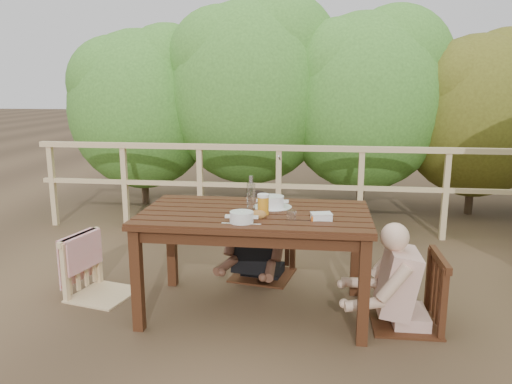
# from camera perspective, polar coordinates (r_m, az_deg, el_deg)

# --- Properties ---
(ground) EXTENTS (60.00, 60.00, 0.00)m
(ground) POSITION_cam_1_polar(r_m,az_deg,el_deg) (3.82, -0.10, -13.48)
(ground) COLOR brown
(ground) RESTS_ON ground
(table) EXTENTS (1.63, 0.92, 0.75)m
(table) POSITION_cam_1_polar(r_m,az_deg,el_deg) (3.67, -0.10, -8.18)
(table) COLOR #341A0D
(table) RESTS_ON ground
(chair_left) EXTENTS (0.55, 0.55, 0.93)m
(chair_left) POSITION_cam_1_polar(r_m,az_deg,el_deg) (4.08, -17.53, -5.34)
(chair_left) COLOR tan
(chair_left) RESTS_ON ground
(chair_far) EXTENTS (0.59, 0.59, 1.01)m
(chair_far) POSITION_cam_1_polar(r_m,az_deg,el_deg) (4.29, 0.79, -3.34)
(chair_far) COLOR #341A0D
(chair_far) RESTS_ON ground
(chair_right) EXTENTS (0.49, 0.49, 0.97)m
(chair_right) POSITION_cam_1_polar(r_m,az_deg,el_deg) (3.60, 17.15, -7.32)
(chair_right) COLOR #341A0D
(chair_right) RESTS_ON ground
(woman) EXTENTS (0.59, 0.68, 1.21)m
(woman) POSITION_cam_1_polar(r_m,az_deg,el_deg) (4.28, 0.82, -1.98)
(woman) COLOR black
(woman) RESTS_ON ground
(diner_right) EXTENTS (0.61, 0.50, 1.21)m
(diner_right) POSITION_cam_1_polar(r_m,az_deg,el_deg) (3.57, 17.75, -5.53)
(diner_right) COLOR tan
(diner_right) RESTS_ON ground
(railing) EXTENTS (5.60, 0.10, 1.01)m
(railing) POSITION_cam_1_polar(r_m,az_deg,el_deg) (5.55, 2.62, 0.24)
(railing) COLOR tan
(railing) RESTS_ON ground
(hedge_row) EXTENTS (6.60, 1.60, 3.80)m
(hedge_row) POSITION_cam_1_polar(r_m,az_deg,el_deg) (6.61, 7.22, 14.24)
(hedge_row) COLOR #3E7328
(hedge_row) RESTS_ON ground
(soup_near) EXTENTS (0.27, 0.27, 0.09)m
(soup_near) POSITION_cam_1_polar(r_m,az_deg,el_deg) (3.26, -1.66, -3.03)
(soup_near) COLOR silver
(soup_near) RESTS_ON table
(soup_far) EXTENTS (0.29, 0.29, 0.10)m
(soup_far) POSITION_cam_1_polar(r_m,az_deg,el_deg) (3.68, 1.91, -1.20)
(soup_far) COLOR white
(soup_far) RESTS_ON table
(bread_roll) EXTENTS (0.11, 0.09, 0.07)m
(bread_roll) POSITION_cam_1_polar(r_m,az_deg,el_deg) (3.38, 0.27, -2.66)
(bread_roll) COLOR #A6652D
(bread_roll) RESTS_ON table
(beer_glass) EXTENTS (0.08, 0.08, 0.16)m
(beer_glass) POSITION_cam_1_polar(r_m,az_deg,el_deg) (3.46, 0.84, -1.54)
(beer_glass) COLOR orange
(beer_glass) RESTS_ON table
(bottle) EXTENTS (0.06, 0.06, 0.26)m
(bottle) POSITION_cam_1_polar(r_m,az_deg,el_deg) (3.59, -0.58, -0.19)
(bottle) COLOR white
(bottle) RESTS_ON table
(tumbler) EXTENTS (0.07, 0.07, 0.08)m
(tumbler) POSITION_cam_1_polar(r_m,az_deg,el_deg) (3.35, 4.09, -2.77)
(tumbler) COLOR white
(tumbler) RESTS_ON table
(butter_tub) EXTENTS (0.16, 0.13, 0.06)m
(butter_tub) POSITION_cam_1_polar(r_m,az_deg,el_deg) (3.37, 7.53, -2.90)
(butter_tub) COLOR white
(butter_tub) RESTS_ON table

